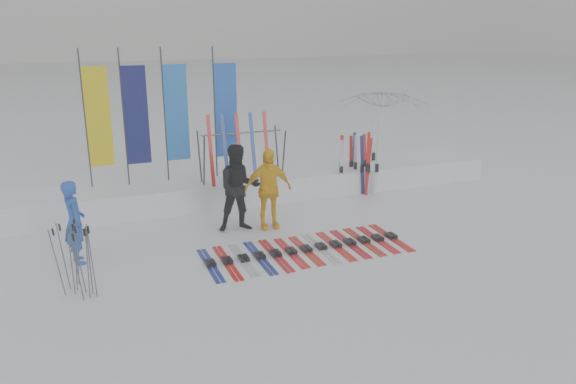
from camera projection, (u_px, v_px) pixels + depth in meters
name	position (u px, v px, depth m)	size (l,w,h in m)	color
ground	(309.00, 269.00, 10.32)	(120.00, 120.00, 0.00)	white
snow_bank	(238.00, 187.00, 14.34)	(14.00, 1.60, 0.60)	white
person_blue	(75.00, 222.00, 10.38)	(0.58, 0.38, 1.60)	#1F4BB7
person_black	(239.00, 188.00, 11.98)	(0.92, 0.72, 1.89)	black
person_yellow	(268.00, 189.00, 12.13)	(1.04, 0.43, 1.78)	yellow
tent_canopy	(382.00, 129.00, 17.03)	(2.68, 2.73, 2.45)	white
ski_row	(306.00, 249.00, 11.11)	(4.05, 1.68, 0.07)	navy
pole_cluster	(77.00, 260.00, 9.19)	(0.63, 0.78, 1.26)	#595B60
feather_flags	(159.00, 114.00, 13.34)	(3.59, 0.15, 3.20)	#383A3F
ski_rack	(242.00, 149.00, 13.67)	(2.04, 0.80, 1.23)	#383A3F
upright_skis	(360.00, 163.00, 14.83)	(1.45, 1.09, 1.69)	silver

